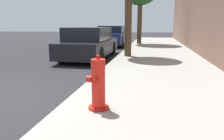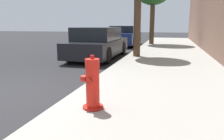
% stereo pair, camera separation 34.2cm
% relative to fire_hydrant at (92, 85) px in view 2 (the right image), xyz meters
% --- Properties ---
extents(sidewalk_slab, '(3.49, 40.00, 0.13)m').
position_rel_fire_hydrant_xyz_m(sidewalk_slab, '(1.07, 0.16, -0.45)').
color(sidewalk_slab, '#99968E').
rests_on(sidewalk_slab, ground_plane).
extents(fire_hydrant, '(0.35, 0.34, 0.85)m').
position_rel_fire_hydrant_xyz_m(fire_hydrant, '(0.00, 0.00, 0.00)').
color(fire_hydrant, red).
rests_on(fire_hydrant, sidewalk_slab).
extents(parked_car_near, '(1.72, 4.34, 1.33)m').
position_rel_fire_hydrant_xyz_m(parked_car_near, '(-1.86, 5.91, 0.13)').
color(parked_car_near, black).
rests_on(parked_car_near, ground_plane).
extents(parked_car_mid, '(1.72, 4.24, 1.36)m').
position_rel_fire_hydrant_xyz_m(parked_car_mid, '(-1.90, 11.82, 0.16)').
color(parked_car_mid, navy).
rests_on(parked_car_mid, ground_plane).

